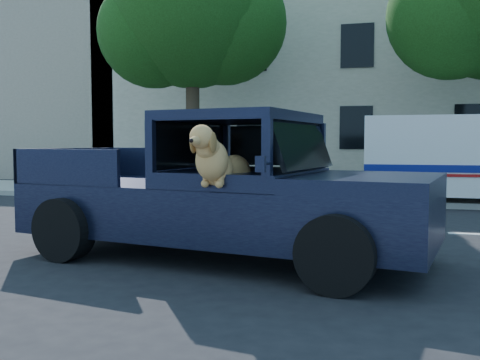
{
  "coord_description": "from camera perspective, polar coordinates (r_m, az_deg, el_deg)",
  "views": [
    {
      "loc": [
        2.08,
        -6.84,
        1.64
      ],
      "look_at": [
        0.23,
        -0.05,
        1.15
      ],
      "focal_mm": 40.0,
      "sensor_mm": 36.0,
      "label": 1
    }
  ],
  "objects": [
    {
      "name": "far_sidewalk",
      "position": [
        16.25,
        7.84,
        -1.57
      ],
      "size": [
        60.0,
        4.0,
        0.15
      ],
      "primitive_type": "cube",
      "color": "gray",
      "rests_on": "ground"
    },
    {
      "name": "street_tree_left",
      "position": [
        18.0,
        -5.01,
        17.05
      ],
      "size": [
        6.0,
        5.2,
        8.6
      ],
      "color": "#332619",
      "rests_on": "ground"
    },
    {
      "name": "building_main",
      "position": [
        23.53,
        17.71,
        10.79
      ],
      "size": [
        26.0,
        6.0,
        9.0
      ],
      "primitive_type": "cube",
      "color": "beige",
      "rests_on": "ground"
    },
    {
      "name": "pickup_truck",
      "position": [
        7.6,
        -2.47,
        -3.17
      ],
      "size": [
        6.03,
        3.41,
        2.05
      ],
      "rotation": [
        0.0,
        0.0,
        -0.18
      ],
      "color": "black",
      "rests_on": "ground"
    },
    {
      "name": "lane_stripes",
      "position": [
        10.37,
        14.68,
        -5.2
      ],
      "size": [
        21.6,
        0.14,
        0.01
      ],
      "primitive_type": null,
      "color": "silver",
      "rests_on": "ground"
    },
    {
      "name": "ground",
      "position": [
        7.34,
        -1.64,
        -8.93
      ],
      "size": [
        120.0,
        120.0,
        0.0
      ],
      "primitive_type": "plane",
      "color": "black",
      "rests_on": "ground"
    },
    {
      "name": "building_left",
      "position": [
        29.02,
        -21.09,
        8.4
      ],
      "size": [
        12.0,
        6.0,
        8.0
      ],
      "primitive_type": "cube",
      "color": "tan",
      "rests_on": "ground"
    },
    {
      "name": "mail_truck",
      "position": [
        14.87,
        20.94,
        1.32
      ],
      "size": [
        4.26,
        2.2,
        2.32
      ],
      "rotation": [
        0.0,
        0.0,
        0.01
      ],
      "color": "silver",
      "rests_on": "ground"
    }
  ]
}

